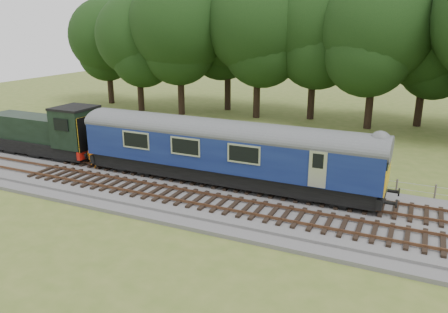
% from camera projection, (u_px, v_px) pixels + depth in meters
% --- Properties ---
extents(ground, '(120.00, 120.00, 0.00)m').
position_uv_depth(ground, '(307.00, 213.00, 22.74)').
color(ground, '#4F6525').
rests_on(ground, ground).
extents(ballast, '(70.00, 7.00, 0.35)m').
position_uv_depth(ballast, '(307.00, 210.00, 22.69)').
color(ballast, '#4C4C4F').
rests_on(ballast, ground).
extents(track_north, '(67.20, 2.40, 0.21)m').
position_uv_depth(track_north, '(314.00, 196.00, 23.83)').
color(track_north, black).
rests_on(track_north, ballast).
extents(track_south, '(67.20, 2.40, 0.21)m').
position_uv_depth(track_south, '(299.00, 218.00, 21.23)').
color(track_south, black).
rests_on(track_south, ballast).
extents(fence, '(64.00, 0.12, 1.00)m').
position_uv_depth(fence, '(326.00, 185.00, 26.65)').
color(fence, '#6B6054').
rests_on(fence, ground).
extents(tree_line, '(70.00, 8.00, 18.00)m').
position_uv_depth(tree_line, '(365.00, 126.00, 41.84)').
color(tree_line, black).
rests_on(tree_line, ground).
extents(dmu_railcar, '(18.05, 2.86, 3.88)m').
position_uv_depth(dmu_railcar, '(225.00, 147.00, 25.36)').
color(dmu_railcar, black).
rests_on(dmu_railcar, ground).
extents(shunter_loco, '(8.91, 2.60, 3.38)m').
position_uv_depth(shunter_loco, '(48.00, 133.00, 31.13)').
color(shunter_loco, black).
rests_on(shunter_loco, ground).
extents(worker, '(0.72, 0.51, 1.89)m').
position_uv_depth(worker, '(92.00, 154.00, 28.57)').
color(worker, orange).
rests_on(worker, ballast).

